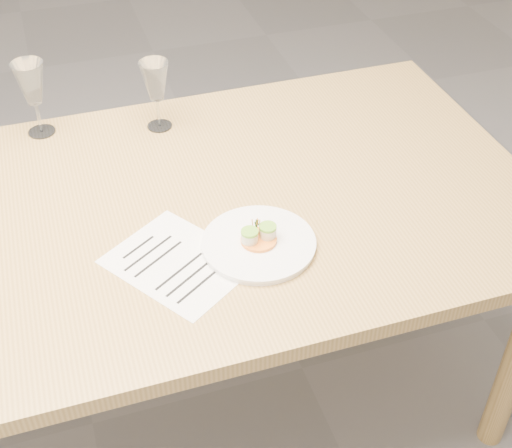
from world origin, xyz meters
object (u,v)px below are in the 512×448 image
object	(u,v)px
wine_glass_2	(155,82)
dinner_plate	(259,243)
dining_table	(50,254)
recipe_sheet	(179,262)
wine_glass_1	(31,85)

from	to	relation	value
wine_glass_2	dinner_plate	bearing A→B (deg)	-79.29
dining_table	wine_glass_2	distance (m)	0.54
dinner_plate	recipe_sheet	size ratio (longest dim) A/B	0.70
recipe_sheet	wine_glass_1	world-z (taller)	wine_glass_1
dinner_plate	wine_glass_1	world-z (taller)	wine_glass_1
dining_table	dinner_plate	xyz separation A→B (m)	(0.45, -0.20, 0.08)
dining_table	dinner_plate	distance (m)	0.50
recipe_sheet	dining_table	bearing A→B (deg)	110.69
dining_table	wine_glass_1	size ratio (longest dim) A/B	11.47
recipe_sheet	wine_glass_2	world-z (taller)	wine_glass_2
dining_table	wine_glass_1	xyz separation A→B (m)	(0.03, 0.43, 0.21)
dinner_plate	wine_glass_1	distance (m)	0.77
dining_table	recipe_sheet	world-z (taller)	recipe_sheet
dining_table	dinner_plate	bearing A→B (deg)	-23.61
dining_table	dinner_plate	world-z (taller)	dinner_plate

